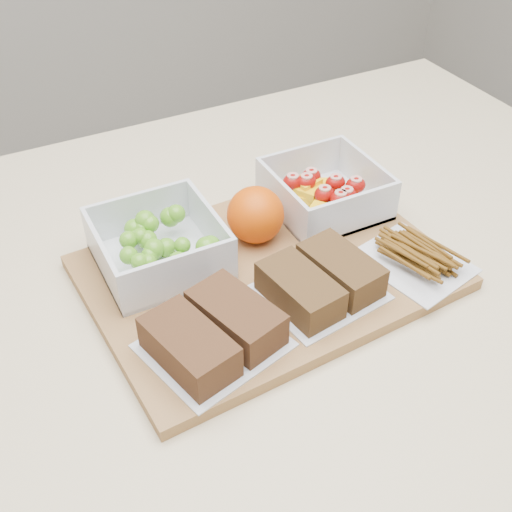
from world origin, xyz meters
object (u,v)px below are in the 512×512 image
object	(u,v)px
grape_container	(160,245)
pretzel_bag	(415,255)
cutting_board	(267,272)
sandwich_bag_left	(213,333)
sandwich_bag_center	(320,281)
fruit_container	(325,193)
orange	(256,215)

from	to	relation	value
grape_container	pretzel_bag	distance (m)	0.31
grape_container	pretzel_bag	bearing A→B (deg)	-28.05
cutting_board	grape_container	bearing A→B (deg)	143.86
sandwich_bag_left	sandwich_bag_center	distance (m)	0.14
cutting_board	grape_container	distance (m)	0.14
cutting_board	sandwich_bag_center	bearing A→B (deg)	-68.41
sandwich_bag_left	grape_container	bearing A→B (deg)	89.82
sandwich_bag_center	pretzel_bag	size ratio (longest dim) A/B	0.99
cutting_board	fruit_container	bearing A→B (deg)	27.50
orange	sandwich_bag_center	world-z (taller)	orange
sandwich_bag_left	orange	bearing A→B (deg)	49.48
grape_container	sandwich_bag_center	world-z (taller)	grape_container
cutting_board	fruit_container	distance (m)	0.15
fruit_container	orange	distance (m)	0.12
pretzel_bag	fruit_container	bearing A→B (deg)	102.71
orange	sandwich_bag_left	bearing A→B (deg)	-130.52
orange	sandwich_bag_left	world-z (taller)	orange
sandwich_bag_left	pretzel_bag	size ratio (longest dim) A/B	1.11
grape_container	sandwich_bag_left	xyz separation A→B (m)	(-0.00, -0.16, -0.01)
sandwich_bag_center	cutting_board	bearing A→B (deg)	115.17
grape_container	fruit_container	distance (m)	0.24
cutting_board	orange	size ratio (longest dim) A/B	5.79
cutting_board	grape_container	world-z (taller)	grape_container
orange	pretzel_bag	bearing A→B (deg)	-42.04
fruit_container	orange	bearing A→B (deg)	-170.93
cutting_board	orange	bearing A→B (deg)	73.13
pretzel_bag	sandwich_bag_center	bearing A→B (deg)	177.02
cutting_board	sandwich_bag_left	distance (m)	0.14
pretzel_bag	grape_container	bearing A→B (deg)	151.95
cutting_board	orange	world-z (taller)	orange
grape_container	pretzel_bag	world-z (taller)	grape_container
sandwich_bag_left	sandwich_bag_center	bearing A→B (deg)	7.50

